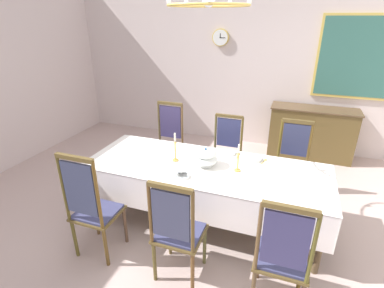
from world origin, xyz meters
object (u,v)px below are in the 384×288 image
object	(u,v)px
chair_south_b	(177,230)
bowl_far_left	(183,176)
sideboard	(311,133)
chair_north_a	(168,140)
dining_table	(205,171)
bowl_near_right	(253,158)
chair_north_c	(292,160)
chair_south_c	(282,255)
chandelier	(209,4)
soup_tureen	(206,157)
chair_south_a	(92,206)
candlestick_west	(175,150)
spoon_secondary	(265,160)
chair_north_b	(226,151)
candlestick_east	(238,161)
bowl_near_left	(229,153)
mounted_clock	(221,38)
framed_painting	(359,58)
spoon_primary	(238,154)

from	to	relation	value
chair_south_b	bowl_far_left	distance (m)	0.65
sideboard	chair_north_a	bearing A→B (deg)	34.79
dining_table	bowl_near_right	distance (m)	0.61
bowl_near_right	sideboard	world-z (taller)	sideboard
dining_table	chair_north_c	bearing A→B (deg)	44.09
sideboard	bowl_far_left	bearing A→B (deg)	63.33
chair_south_c	chandelier	bearing A→B (deg)	135.84
soup_tureen	sideboard	bearing A→B (deg)	63.06
chair_south_a	candlestick_west	world-z (taller)	chair_south_a
chair_south_b	sideboard	world-z (taller)	chair_south_b
candlestick_west	spoon_secondary	xyz separation A→B (m)	(1.00, 0.36, -0.14)
chair_north_b	candlestick_east	size ratio (longest dim) A/B	3.30
chair_north_c	candlestick_west	size ratio (longest dim) A/B	3.11
candlestick_east	spoon_secondary	world-z (taller)	candlestick_east
bowl_near_left	chair_north_a	bearing A→B (deg)	154.09
chair_south_a	candlestick_east	xyz separation A→B (m)	(1.27, 0.92, 0.29)
bowl_far_left	spoon_secondary	distance (m)	1.04
chair_north_b	chair_south_a	bearing A→B (deg)	63.44
mounted_clock	framed_painting	bearing A→B (deg)	0.23
candlestick_west	soup_tureen	bearing A→B (deg)	0.00
dining_table	bowl_near_right	xyz separation A→B (m)	(0.49, 0.33, 0.10)
candlestick_west	bowl_far_left	xyz separation A→B (m)	(0.22, -0.33, -0.12)
candlestick_east	framed_painting	bearing A→B (deg)	62.54
chandelier	chair_south_b	bearing A→B (deg)	-88.47
spoon_primary	mounted_clock	distance (m)	2.66
chair_south_a	framed_painting	distance (m)	4.57
chair_north_c	framed_painting	world-z (taller)	framed_painting
chair_north_b	bowl_near_right	size ratio (longest dim) A/B	5.41
dining_table	candlestick_east	bearing A→B (deg)	0.00
candlestick_east	mounted_clock	size ratio (longest dim) A/B	1.05
chair_south_c	soup_tureen	distance (m)	1.35
dining_table	bowl_far_left	size ratio (longest dim) A/B	17.21
chair_north_a	chair_north_b	size ratio (longest dim) A/B	1.09
bowl_far_left	chandelier	xyz separation A→B (m)	(0.15, 0.33, 1.66)
spoon_primary	chandelier	distance (m)	1.75
bowl_far_left	sideboard	world-z (taller)	sideboard
sideboard	spoon_primary	bearing A→B (deg)	65.00
candlestick_west	mounted_clock	bearing A→B (deg)	94.08
candlestick_west	spoon_secondary	distance (m)	1.07
soup_tureen	chandelier	size ratio (longest dim) A/B	0.36
chair_north_c	candlestick_east	size ratio (longest dim) A/B	3.40
chair_south_b	bowl_near_left	xyz separation A→B (m)	(0.16, 1.31, 0.22)
chair_north_a	candlestick_west	size ratio (longest dim) A/B	3.30
bowl_far_left	chair_south_b	bearing A→B (deg)	-73.32
dining_table	bowl_near_right	world-z (taller)	bowl_near_right
chair_north_c	bowl_far_left	bearing A→B (deg)	48.65
soup_tureen	mounted_clock	bearing A→B (deg)	102.04
chair_south_b	framed_painting	world-z (taller)	framed_painting
chair_north_c	candlestick_west	xyz separation A→B (m)	(-1.32, -0.92, 0.34)
bowl_near_left	bowl_far_left	world-z (taller)	bowl_near_left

